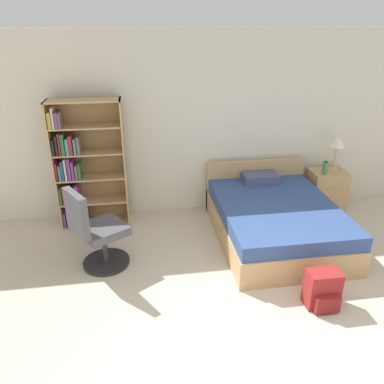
{
  "coord_description": "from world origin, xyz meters",
  "views": [
    {
      "loc": [
        -0.98,
        -1.98,
        2.67
      ],
      "look_at": [
        -0.39,
        1.98,
        0.83
      ],
      "focal_mm": 35.0,
      "sensor_mm": 36.0,
      "label": 1
    }
  ],
  "objects": [
    {
      "name": "backpack_red",
      "position": [
        0.77,
        0.82,
        0.19
      ],
      "size": [
        0.33,
        0.28,
        0.4
      ],
      "color": "maroon",
      "rests_on": "ground_plane"
    },
    {
      "name": "table_lamp",
      "position": [
        1.92,
        2.94,
        1.04
      ],
      "size": [
        0.25,
        0.25,
        0.54
      ],
      "color": "tan",
      "rests_on": "nightstand"
    },
    {
      "name": "ground_plane",
      "position": [
        0.0,
        0.0,
        0.0
      ],
      "size": [
        14.0,
        14.0,
        0.0
      ],
      "primitive_type": "plane",
      "color": "beige"
    },
    {
      "name": "nightstand",
      "position": [
        1.84,
        2.92,
        0.3
      ],
      "size": [
        0.54,
        0.43,
        0.61
      ],
      "color": "tan",
      "rests_on": "ground_plane"
    },
    {
      "name": "wall_back",
      "position": [
        0.0,
        3.23,
        1.3
      ],
      "size": [
        9.0,
        0.06,
        2.6
      ],
      "color": "silver",
      "rests_on": "ground_plane"
    },
    {
      "name": "water_bottle",
      "position": [
        1.71,
        2.81,
        0.7
      ],
      "size": [
        0.07,
        0.07,
        0.2
      ],
      "color": "#3F8C4C",
      "rests_on": "nightstand"
    },
    {
      "name": "bed",
      "position": [
        0.75,
        2.19,
        0.27
      ],
      "size": [
        1.5,
        1.98,
        0.78
      ],
      "color": "tan",
      "rests_on": "ground_plane"
    },
    {
      "name": "office_chair",
      "position": [
        -1.53,
        1.84,
        0.46
      ],
      "size": [
        0.72,
        0.68,
        1.02
      ],
      "color": "#232326",
      "rests_on": "ground_plane"
    },
    {
      "name": "bookshelf",
      "position": [
        -1.77,
        2.94,
        0.84
      ],
      "size": [
        0.94,
        0.33,
        1.77
      ],
      "color": "tan",
      "rests_on": "ground_plane"
    }
  ]
}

